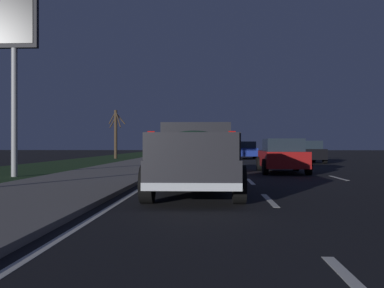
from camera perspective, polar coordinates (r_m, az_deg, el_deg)
ground at (r=27.55m, az=9.07°, el=-2.73°), size 144.00×144.00×0.00m
sidewalk_shoulder at (r=27.72m, az=-6.43°, el=-2.59°), size 108.00×4.00×0.12m
grass_verge at (r=28.94m, az=-16.26°, el=-2.60°), size 108.00×6.00×0.01m
lane_markings at (r=30.55m, az=2.66°, el=-2.46°), size 108.00×7.04×0.01m
pickup_truck at (r=11.35m, az=0.46°, el=-1.60°), size 5.44×2.31×1.87m
sedan_blue at (r=38.99m, az=6.99°, el=-0.79°), size 4.40×2.03×1.54m
sedan_black at (r=31.59m, az=14.63°, el=-0.97°), size 4.44×2.09×1.54m
sedan_red at (r=20.28m, az=11.64°, el=-1.48°), size 4.44×2.08×1.54m
sedan_tan at (r=20.08m, az=1.03°, el=-1.49°), size 4.43×2.06×1.54m
gas_price_sign at (r=19.27m, az=-22.13°, el=12.65°), size 0.27×1.90×7.32m
bare_tree_far at (r=40.39m, az=-9.90°, el=1.53°), size 1.41×1.65×4.41m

